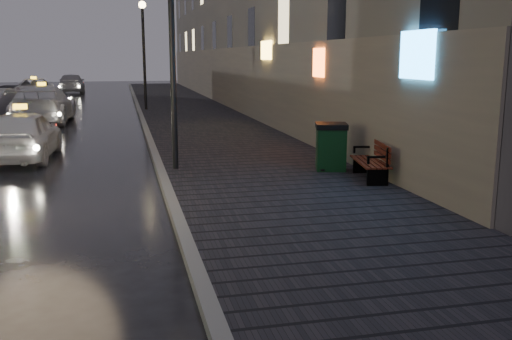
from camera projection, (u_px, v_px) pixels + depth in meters
The scene contains 11 objects.
ground at pixel (77, 272), 7.47m from camera, with size 120.00×120.00×0.00m, color black.
sidewalk at pixel (189, 111), 28.37m from camera, with size 4.60×58.00×0.15m, color black.
curb at pixel (140, 113), 27.84m from camera, with size 0.20×58.00×0.15m, color slate.
lamp_near at pixel (172, 24), 12.93m from camera, with size 0.36×0.36×5.28m.
lamp_far at pixel (144, 42), 28.20m from camera, with size 0.36×0.36×5.28m.
bench at pixel (373, 160), 12.33m from camera, with size 0.83×1.67×0.81m.
trash_bin at pixel (331, 146), 13.33m from camera, with size 0.88×0.88×1.10m.
taxi_near at pixel (22, 135), 15.44m from camera, with size 1.63×4.04×1.38m, color white.
taxi_mid at pixel (43, 104), 23.99m from camera, with size 2.20×5.42×1.57m, color silver.
taxi_far at pixel (34, 89), 37.07m from camera, with size 2.25×4.87×1.35m, color white.
car_far at pixel (72, 83), 43.52m from camera, with size 1.81×4.49×1.53m, color #A09FA7.
Camera 1 is at (0.67, -7.41, 2.77)m, focal length 40.00 mm.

